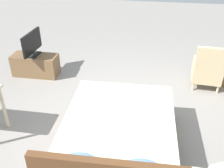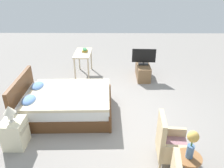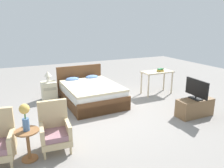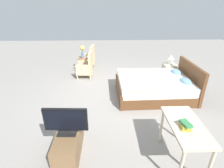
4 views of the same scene
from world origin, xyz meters
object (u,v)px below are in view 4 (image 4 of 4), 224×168
Objects in this scene: tv_stand at (69,143)px; armchair_by_window_left at (88,59)px; side_table at (83,63)px; table_lamp at (171,58)px; armchair_by_window_right at (86,67)px; nightstand at (169,72)px; book_stack at (186,125)px; tv_flatscreen at (66,121)px; vanity_desk at (185,130)px; bed at (156,86)px; flower_vase at (82,51)px.

armchair_by_window_left is at bearing -179.40° from tv_stand.
side_table is 4.04m from tv_stand.
tv_stand is at bearing -41.85° from table_lamp.
armchair_by_window_right is 2.94m from table_lamp.
nightstand is 3.65m from book_stack.
vanity_desk is at bearing 83.56° from tv_flatscreen.
bed is 2.60m from armchair_by_window_right.
bed is 2.91× the size of tv_flatscreen.
vanity_desk is at bearing 26.71° from side_table.
tv_flatscreen is at bearing 0.75° from armchair_by_window_right.
vanity_desk is (2.31, -0.16, 0.36)m from bed.
flower_vase is 1.45× the size of table_lamp.
armchair_by_window_left is at bearing -138.37° from bed.
armchair_by_window_right is 3.56m from tv_flatscreen.
book_stack reaches higher than side_table.
armchair_by_window_left is 1.00× the size of armchair_by_window_right.
armchair_by_window_left is at bearing 162.17° from flower_vase.
bed is 2.96m from tv_stand.
bed is at bearing -34.24° from nightstand.
book_stack is at bearing -36.68° from vanity_desk.
book_stack is (0.30, 1.88, 0.11)m from tv_flatscreen.
tv_stand is 1.30× the size of tv_flatscreen.
armchair_by_window_left is 1.64× the size of side_table.
flower_vase reaches higher than table_lamp.
table_lamp is (0.00, 0.00, 0.50)m from nightstand.
side_table is (0.47, -0.15, -0.02)m from armchair_by_window_left.
bed is 2.99m from tv_flatscreen.
side_table is at bearing -154.34° from book_stack.
table_lamp is 4.30m from tv_stand.
bed reaches higher than table_lamp.
armchair_by_window_left is 1.60× the size of nightstand.
armchair_by_window_left is 0.50m from side_table.
armchair_by_window_left reaches higher than side_table.
side_table is at bearing -135.00° from flower_vase.
side_table is (-1.94, -2.30, 0.05)m from bed.
tv_flatscreen is at bearing -2.64° from tv_stand.
bed reaches higher than side_table.
vanity_desk is at bearing -4.05° from bed.
vanity_desk reaches higher than tv_stand.
armchair_by_window_right is at bearing -97.20° from nightstand.
armchair_by_window_right reaches higher than tv_stand.
tv_stand is at bearing -96.51° from vanity_desk.
armchair_by_window_right is 1.25× the size of tv_flatscreen.
table_lamp is 3.61m from book_stack.
nightstand is at bearing 65.32° from armchair_by_window_left.
armchair_by_window_right is 1.64× the size of side_table.
armchair_by_window_right reaches higher than nightstand.
tv_flatscreen is 0.71× the size of vanity_desk.
tv_flatscreen is 1.91m from book_stack.
flower_vase is (0.47, -0.15, 0.48)m from armchair_by_window_left.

